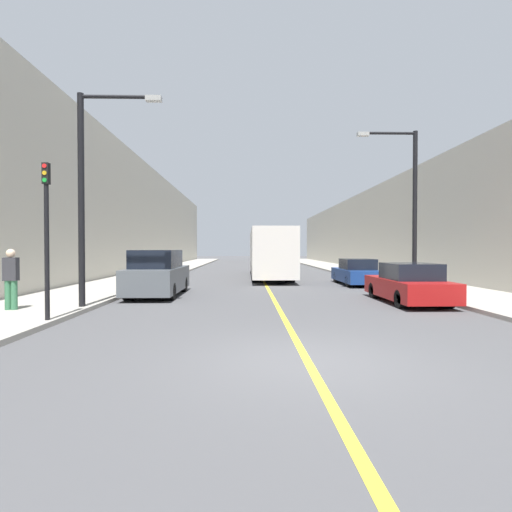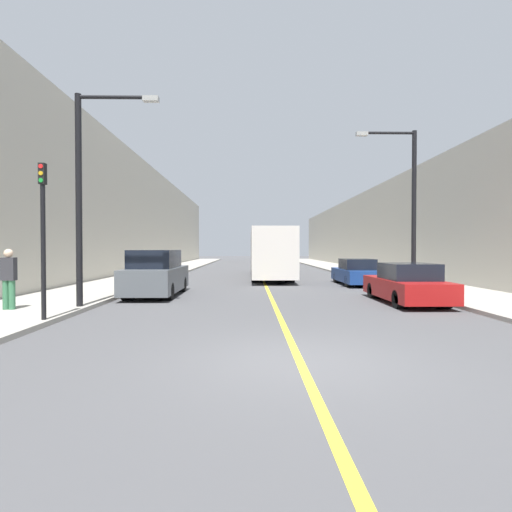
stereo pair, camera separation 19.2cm
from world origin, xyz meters
TOP-DOWN VIEW (x-y plane):
  - ground_plane at (0.00, 0.00)m, footprint 200.00×200.00m
  - sidewalk_left at (-8.06, 30.00)m, footprint 3.99×72.00m
  - sidewalk_right at (8.06, 30.00)m, footprint 3.99×72.00m
  - building_row_left at (-12.06, 30.00)m, footprint 4.00×72.00m
  - building_row_right at (12.06, 30.00)m, footprint 4.00×72.00m
  - road_center_line at (0.00, 30.00)m, footprint 0.16×72.00m
  - bus at (0.52, 20.53)m, footprint 2.55×12.71m
  - parked_suv_left at (-4.83, 9.95)m, footprint 1.95×4.95m
  - car_right_near at (4.89, 7.52)m, footprint 1.87×4.53m
  - car_right_mid at (5.02, 14.88)m, footprint 1.83×4.49m
  - street_lamp_left at (-6.11, 5.93)m, footprint 2.67×0.24m
  - street_lamp_right at (6.12, 10.47)m, footprint 2.67×0.24m
  - traffic_light at (-6.27, 3.50)m, footprint 0.16×0.18m
  - pedestrian at (-8.24, 5.28)m, footprint 0.41×0.26m

SIDE VIEW (x-z plane):
  - ground_plane at x=0.00m, z-range 0.00..0.00m
  - road_center_line at x=0.00m, z-range 0.00..0.01m
  - sidewalk_left at x=-8.06m, z-range 0.00..0.14m
  - sidewalk_right at x=8.06m, z-range 0.00..0.14m
  - car_right_mid at x=5.02m, z-range -0.07..1.37m
  - car_right_near at x=4.89m, z-range -0.07..1.40m
  - parked_suv_left at x=-4.83m, z-range -0.07..1.87m
  - pedestrian at x=-8.24m, z-range 0.17..2.02m
  - bus at x=0.52m, z-range 0.12..3.35m
  - traffic_light at x=-6.27m, z-range 0.32..4.40m
  - building_row_right at x=12.06m, z-range 0.00..7.43m
  - street_lamp_left at x=-6.11m, z-range 0.67..7.48m
  - street_lamp_right at x=6.12m, z-range 0.67..7.71m
  - building_row_left at x=-12.06m, z-range 0.00..9.72m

